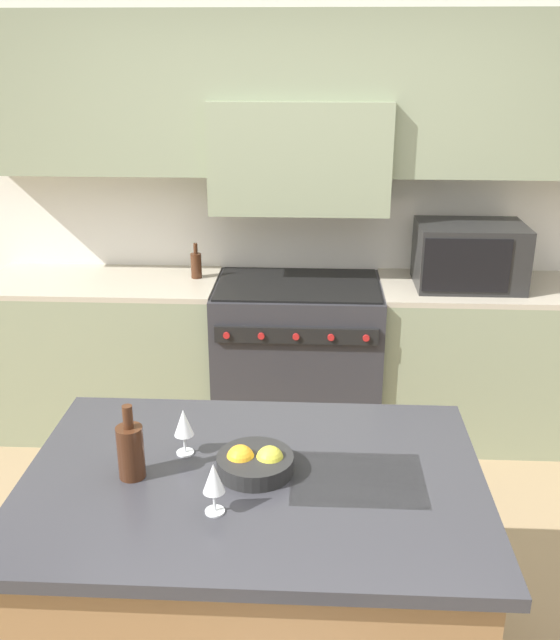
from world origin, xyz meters
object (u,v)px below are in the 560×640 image
Objects in this scene: wine_glass_near at (214,480)px; oil_bottle_on_counter at (196,265)px; range_stove at (297,359)px; microwave at (469,255)px; wine_bottle at (131,450)px; wine_glass_far at (184,424)px; fruit_bowl at (255,462)px.

wine_glass_near is 0.82× the size of oil_bottle_on_counter.
range_stove is 2.14m from wine_glass_near.
wine_glass_near is at bearing -95.47° from range_stove.
microwave is 2.26× the size of wine_bottle.
fruit_bowl is (0.25, -0.10, -0.08)m from wine_glass_far.
wine_bottle is (-0.50, -1.89, 0.51)m from range_stove.
microwave is 2.19m from wine_glass_far.
wine_bottle is at bearing -87.05° from oil_bottle_on_counter.
fruit_bowl is at bearing -119.46° from microwave.
microwave is at bearing 52.72° from wine_bottle.
range_stove is 3.71× the size of fruit_bowl.
wine_glass_near and wine_glass_far have the same top height.
oil_bottle_on_counter is at bearing 97.80° from wine_glass_far.
wine_glass_near is at bearing -31.17° from wine_bottle.
wine_bottle is 0.21m from wine_glass_far.
wine_glass_far is at bearing -126.54° from microwave.
wine_glass_near is 0.66× the size of fruit_bowl.
range_stove is at bearing -178.88° from microwave.
oil_bottle_on_counter is (-0.10, 1.98, 0.04)m from wine_bottle.
microwave is 1.56m from oil_bottle_on_counter.
oil_bottle_on_counter is at bearing 177.41° from microwave.
microwave is 2.39m from wine_glass_near.
fruit_bowl is at bearing -75.35° from oil_bottle_on_counter.
wine_glass_near is 2.19m from oil_bottle_on_counter.
oil_bottle_on_counter reaches higher than fruit_bowl.
microwave is at bearing 1.12° from range_stove.
wine_bottle is 0.35m from wine_glass_near.
fruit_bowl reaches higher than range_stove.
microwave is 2.14m from fruit_bowl.
microwave is 2.84× the size of oil_bottle_on_counter.
wine_bottle is 1.26× the size of oil_bottle_on_counter.
wine_glass_far is (-0.35, -1.74, 0.53)m from range_stove.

